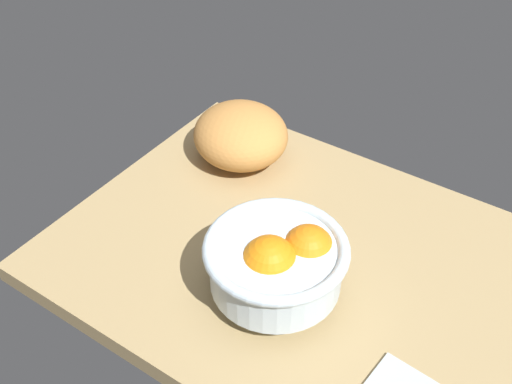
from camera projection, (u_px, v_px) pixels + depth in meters
ground_plane at (321, 272)px, 89.75cm from camera, size 76.53×52.27×3.00cm
fruit_bowl at (278, 262)px, 80.94cm from camera, size 18.93×18.93×10.69cm
bread_loaf at (241, 135)px, 105.11cm from camera, size 22.98×22.79×9.37cm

